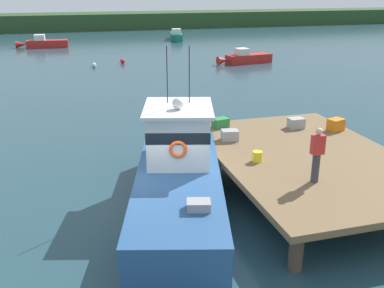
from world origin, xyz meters
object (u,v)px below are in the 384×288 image
bait_bucket (257,156)px  moored_boat_mid_harbor (176,36)px  mooring_buoy_spare_mooring (123,61)px  mooring_buoy_inshore (94,65)px  moored_boat_off_the_point (245,58)px  crate_stack_near_edge (296,123)px  crate_stack_mid_dock (230,135)px  main_fishing_boat (179,173)px  crate_single_by_cleat (336,125)px  deckhand_by_the_boat (317,154)px  moored_boat_far_left (44,43)px  crate_single_far (221,123)px

bait_bucket → moored_boat_mid_harbor: bait_bucket is taller
moored_boat_mid_harbor → mooring_buoy_spare_mooring: moored_boat_mid_harbor is taller
moored_boat_mid_harbor → mooring_buoy_inshore: moored_boat_mid_harbor is taller
moored_boat_mid_harbor → moored_boat_off_the_point: 19.03m
crate_stack_near_edge → moored_boat_off_the_point: crate_stack_near_edge is taller
crate_stack_mid_dock → mooring_buoy_inshore: bearing=97.8°
bait_bucket → main_fishing_boat: bearing=176.1°
crate_single_by_cleat → bait_bucket: bearing=-153.3°
crate_single_by_cleat → mooring_buoy_spare_mooring: 25.71m
moored_boat_off_the_point → mooring_buoy_inshore: size_ratio=13.32×
main_fishing_boat → deckhand_by_the_boat: bearing=-30.4°
mooring_buoy_spare_mooring → moored_boat_mid_harbor: bearing=61.1°
main_fishing_boat → deckhand_by_the_boat: size_ratio=6.10×
crate_single_by_cleat → crate_stack_mid_dock: crate_single_by_cleat is taller
crate_stack_near_edge → mooring_buoy_inshore: bearing=105.2°
moored_boat_mid_harbor → moored_boat_far_left: bearing=-169.1°
moored_boat_off_the_point → crate_stack_mid_dock: bearing=-113.8°
bait_bucket → moored_boat_mid_harbor: bearing=79.4°
main_fishing_boat → moored_boat_far_left: main_fishing_boat is taller
crate_stack_near_edge → crate_stack_mid_dock: 3.12m
crate_stack_mid_dock → mooring_buoy_spare_mooring: crate_stack_mid_dock is taller
crate_stack_mid_dock → moored_boat_off_the_point: size_ratio=0.11×
main_fishing_boat → moored_boat_far_left: bearing=97.4°
moored_boat_off_the_point → main_fishing_boat: bearing=-116.8°
crate_single_far → mooring_buoy_inshore: (-3.46, 22.27, -1.19)m
moored_boat_mid_harbor → main_fishing_boat: bearing=-103.9°
main_fishing_boat → crate_stack_mid_dock: main_fishing_boat is taller
crate_single_by_cleat → moored_boat_off_the_point: crate_single_by_cleat is taller
crate_single_by_cleat → crate_single_far: bearing=158.8°
crate_single_far → crate_stack_mid_dock: 1.59m
deckhand_by_the_boat → crate_stack_near_edge: bearing=67.4°
deckhand_by_the_boat → moored_boat_far_left: bearing=101.7°
crate_single_far → mooring_buoy_spare_mooring: crate_single_far is taller
crate_stack_mid_dock → moored_boat_far_left: 39.10m
moored_boat_off_the_point → mooring_buoy_spare_mooring: bearing=165.7°
crate_single_far → bait_bucket: bearing=-91.1°
crate_single_far → crate_stack_near_edge: bearing=-17.9°
crate_stack_mid_dock → moored_boat_mid_harbor: 42.22m
crate_stack_mid_dock → mooring_buoy_spare_mooring: (-0.67, 25.13, -1.17)m
crate_stack_mid_dock → moored_boat_far_left: bearing=101.4°
crate_single_by_cleat → moored_boat_mid_harbor: crate_single_by_cleat is taller
crate_stack_near_edge → crate_single_by_cleat: crate_single_by_cleat is taller
moored_boat_far_left → mooring_buoy_inshore: 15.14m
bait_bucket → crate_single_far: bearing=88.9°
bait_bucket → mooring_buoy_spare_mooring: 27.36m
deckhand_by_the_boat → moored_boat_off_the_point: deckhand_by_the_boat is taller
deckhand_by_the_boat → moored_boat_off_the_point: (8.82, 26.51, -1.60)m
crate_single_far → mooring_buoy_spare_mooring: (-0.87, 23.55, -1.17)m
crate_stack_mid_dock → main_fishing_boat: bearing=-140.6°
crate_single_far → deckhand_by_the_boat: bearing=-81.1°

